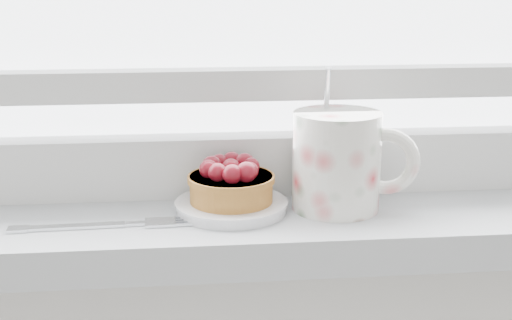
{
  "coord_description": "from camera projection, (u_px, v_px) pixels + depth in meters",
  "views": [
    {
      "loc": [
        -0.06,
        1.16,
        1.2
      ],
      "look_at": [
        0.01,
        1.88,
        1.0
      ],
      "focal_mm": 50.0,
      "sensor_mm": 36.0,
      "label": 1
    }
  ],
  "objects": [
    {
      "name": "floral_mug",
      "position": [
        340.0,
        159.0,
        0.78
      ],
      "size": [
        0.15,
        0.12,
        0.16
      ],
      "color": "silver",
      "rests_on": "windowsill"
    },
    {
      "name": "fork",
      "position": [
        108.0,
        225.0,
        0.74
      ],
      "size": [
        0.2,
        0.03,
        0.0
      ],
      "color": "silver",
      "rests_on": "windowsill"
    },
    {
      "name": "saucer",
      "position": [
        231.0,
        206.0,
        0.78
      ],
      "size": [
        0.12,
        0.12,
        0.01
      ],
      "primitive_type": "cylinder",
      "color": "white",
      "rests_on": "windowsill"
    },
    {
      "name": "raspberry_tart",
      "position": [
        231.0,
        182.0,
        0.77
      ],
      "size": [
        0.09,
        0.09,
        0.05
      ],
      "color": "#955B20",
      "rests_on": "saucer"
    }
  ]
}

